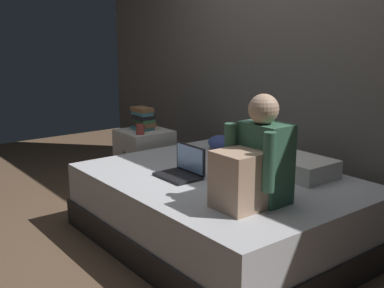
{
  "coord_description": "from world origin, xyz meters",
  "views": [
    {
      "loc": [
        2.6,
        -1.82,
        1.49
      ],
      "look_at": [
        0.12,
        0.1,
        0.74
      ],
      "focal_mm": 43.96,
      "sensor_mm": 36.0,
      "label": 1
    }
  ],
  "objects_px": {
    "bed": "(221,209)",
    "laptop": "(183,169)",
    "pillow": "(294,165)",
    "clothes_pile": "(220,143)",
    "mug": "(140,129)",
    "person_sitting": "(255,163)",
    "nightstand": "(145,161)",
    "book_stack": "(143,119)"
  },
  "relations": [
    {
      "from": "bed",
      "to": "laptop",
      "type": "height_order",
      "value": "laptop"
    },
    {
      "from": "pillow",
      "to": "clothes_pile",
      "type": "bearing_deg",
      "value": 176.25
    },
    {
      "from": "pillow",
      "to": "mug",
      "type": "height_order",
      "value": "mug"
    },
    {
      "from": "person_sitting",
      "to": "clothes_pile",
      "type": "height_order",
      "value": "person_sitting"
    },
    {
      "from": "nightstand",
      "to": "laptop",
      "type": "height_order",
      "value": "laptop"
    },
    {
      "from": "book_stack",
      "to": "clothes_pile",
      "type": "distance_m",
      "value": 0.81
    },
    {
      "from": "nightstand",
      "to": "book_stack",
      "type": "xyz_separation_m",
      "value": [
        -0.02,
        0.01,
        0.41
      ]
    },
    {
      "from": "laptop",
      "to": "pillow",
      "type": "distance_m",
      "value": 0.8
    },
    {
      "from": "bed",
      "to": "mug",
      "type": "height_order",
      "value": "mug"
    },
    {
      "from": "laptop",
      "to": "clothes_pile",
      "type": "height_order",
      "value": "laptop"
    },
    {
      "from": "person_sitting",
      "to": "pillow",
      "type": "height_order",
      "value": "person_sitting"
    },
    {
      "from": "book_stack",
      "to": "bed",
      "type": "bearing_deg",
      "value": -7.7
    },
    {
      "from": "laptop",
      "to": "clothes_pile",
      "type": "bearing_deg",
      "value": 120.88
    },
    {
      "from": "bed",
      "to": "laptop",
      "type": "relative_size",
      "value": 6.25
    },
    {
      "from": "bed",
      "to": "clothes_pile",
      "type": "height_order",
      "value": "clothes_pile"
    },
    {
      "from": "person_sitting",
      "to": "mug",
      "type": "relative_size",
      "value": 7.28
    },
    {
      "from": "bed",
      "to": "book_stack",
      "type": "bearing_deg",
      "value": 172.3
    },
    {
      "from": "pillow",
      "to": "book_stack",
      "type": "relative_size",
      "value": 2.54
    },
    {
      "from": "bed",
      "to": "pillow",
      "type": "distance_m",
      "value": 0.62
    },
    {
      "from": "bed",
      "to": "nightstand",
      "type": "xyz_separation_m",
      "value": [
        -1.3,
        0.17,
        0.05
      ]
    },
    {
      "from": "bed",
      "to": "clothes_pile",
      "type": "relative_size",
      "value": 8.5
    },
    {
      "from": "book_stack",
      "to": "mug",
      "type": "height_order",
      "value": "book_stack"
    },
    {
      "from": "nightstand",
      "to": "pillow",
      "type": "distance_m",
      "value": 1.63
    },
    {
      "from": "book_stack",
      "to": "pillow",
      "type": "bearing_deg",
      "value": 9.6
    },
    {
      "from": "bed",
      "to": "pillow",
      "type": "height_order",
      "value": "pillow"
    },
    {
      "from": "laptop",
      "to": "bed",
      "type": "bearing_deg",
      "value": 52.92
    },
    {
      "from": "laptop",
      "to": "book_stack",
      "type": "bearing_deg",
      "value": 161.12
    },
    {
      "from": "person_sitting",
      "to": "laptop",
      "type": "relative_size",
      "value": 2.05
    },
    {
      "from": "person_sitting",
      "to": "book_stack",
      "type": "relative_size",
      "value": 2.97
    },
    {
      "from": "laptop",
      "to": "pillow",
      "type": "xyz_separation_m",
      "value": [
        0.45,
        0.67,
        0.01
      ]
    },
    {
      "from": "bed",
      "to": "nightstand",
      "type": "height_order",
      "value": "nightstand"
    },
    {
      "from": "nightstand",
      "to": "pillow",
      "type": "xyz_separation_m",
      "value": [
        1.58,
        0.28,
        0.26
      ]
    },
    {
      "from": "bed",
      "to": "person_sitting",
      "type": "xyz_separation_m",
      "value": [
        0.53,
        -0.21,
        0.5
      ]
    },
    {
      "from": "person_sitting",
      "to": "mug",
      "type": "distance_m",
      "value": 1.73
    },
    {
      "from": "mug",
      "to": "bed",
      "type": "bearing_deg",
      "value": -2.39
    },
    {
      "from": "nightstand",
      "to": "book_stack",
      "type": "relative_size",
      "value": 2.69
    },
    {
      "from": "mug",
      "to": "laptop",
      "type": "bearing_deg",
      "value": -14.83
    },
    {
      "from": "person_sitting",
      "to": "laptop",
      "type": "xyz_separation_m",
      "value": [
        -0.7,
        -0.01,
        -0.2
      ]
    },
    {
      "from": "pillow",
      "to": "book_stack",
      "type": "height_order",
      "value": "book_stack"
    },
    {
      "from": "clothes_pile",
      "to": "pillow",
      "type": "bearing_deg",
      "value": -3.75
    },
    {
      "from": "person_sitting",
      "to": "mug",
      "type": "xyz_separation_m",
      "value": [
        -1.7,
        0.26,
        -0.1
      ]
    },
    {
      "from": "person_sitting",
      "to": "clothes_pile",
      "type": "xyz_separation_m",
      "value": [
        -1.13,
        0.72,
        -0.19
      ]
    }
  ]
}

